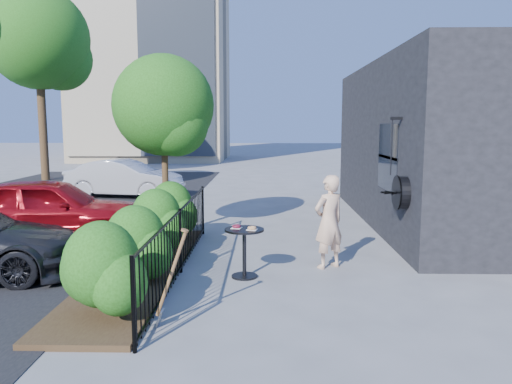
{
  "coord_description": "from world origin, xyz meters",
  "views": [
    {
      "loc": [
        -0.07,
        -8.15,
        2.48
      ],
      "look_at": [
        -0.26,
        1.32,
        1.2
      ],
      "focal_mm": 35.0,
      "sensor_mm": 36.0,
      "label": 1
    }
  ],
  "objects_px": {
    "patio_tree": "(166,112)",
    "car_red": "(50,209)",
    "shovel": "(169,283)",
    "car_silver": "(125,178)",
    "cafe_table": "(244,244)",
    "woman": "(329,222)",
    "street_tree_far": "(39,45)"
  },
  "relations": [
    {
      "from": "patio_tree",
      "to": "car_red",
      "type": "xyz_separation_m",
      "value": [
        -2.45,
        -0.52,
        -2.07
      ]
    },
    {
      "from": "patio_tree",
      "to": "shovel",
      "type": "xyz_separation_m",
      "value": [
        0.98,
        -5.02,
        -2.21
      ]
    },
    {
      "from": "car_silver",
      "to": "cafe_table",
      "type": "bearing_deg",
      "value": -144.24
    },
    {
      "from": "woman",
      "to": "shovel",
      "type": "bearing_deg",
      "value": 16.59
    },
    {
      "from": "woman",
      "to": "car_red",
      "type": "distance_m",
      "value": 6.01
    },
    {
      "from": "patio_tree",
      "to": "woman",
      "type": "relative_size",
      "value": 2.41
    },
    {
      "from": "car_red",
      "to": "shovel",
      "type": "bearing_deg",
      "value": -149.42
    },
    {
      "from": "patio_tree",
      "to": "shovel",
      "type": "bearing_deg",
      "value": -78.91
    },
    {
      "from": "cafe_table",
      "to": "woman",
      "type": "bearing_deg",
      "value": 22.17
    },
    {
      "from": "shovel",
      "to": "street_tree_far",
      "type": "bearing_deg",
      "value": 118.16
    },
    {
      "from": "car_red",
      "to": "car_silver",
      "type": "relative_size",
      "value": 1.03
    },
    {
      "from": "patio_tree",
      "to": "cafe_table",
      "type": "height_order",
      "value": "patio_tree"
    },
    {
      "from": "street_tree_far",
      "to": "car_silver",
      "type": "bearing_deg",
      "value": -45.81
    },
    {
      "from": "street_tree_far",
      "to": "patio_tree",
      "type": "bearing_deg",
      "value": -55.49
    },
    {
      "from": "street_tree_far",
      "to": "cafe_table",
      "type": "relative_size",
      "value": 9.61
    },
    {
      "from": "patio_tree",
      "to": "shovel",
      "type": "distance_m",
      "value": 5.57
    },
    {
      "from": "street_tree_far",
      "to": "shovel",
      "type": "relative_size",
      "value": 6.54
    },
    {
      "from": "street_tree_far",
      "to": "woman",
      "type": "bearing_deg",
      "value": -51.16
    },
    {
      "from": "car_red",
      "to": "patio_tree",
      "type": "bearing_deg",
      "value": -84.82
    },
    {
      "from": "street_tree_far",
      "to": "woman",
      "type": "relative_size",
      "value": 5.07
    },
    {
      "from": "patio_tree",
      "to": "shovel",
      "type": "relative_size",
      "value": 3.11
    },
    {
      "from": "street_tree_far",
      "to": "woman",
      "type": "distance_m",
      "value": 18.2
    },
    {
      "from": "cafe_table",
      "to": "woman",
      "type": "xyz_separation_m",
      "value": [
        1.44,
        0.59,
        0.26
      ]
    },
    {
      "from": "car_red",
      "to": "car_silver",
      "type": "xyz_separation_m",
      "value": [
        -0.25,
        6.57,
        -0.04
      ]
    },
    {
      "from": "street_tree_far",
      "to": "shovel",
      "type": "xyz_separation_m",
      "value": [
        8.68,
        -16.22,
        -5.36
      ]
    },
    {
      "from": "shovel",
      "to": "car_red",
      "type": "distance_m",
      "value": 5.66
    },
    {
      "from": "woman",
      "to": "car_red",
      "type": "height_order",
      "value": "woman"
    },
    {
      "from": "car_red",
      "to": "cafe_table",
      "type": "bearing_deg",
      "value": -126.88
    },
    {
      "from": "patio_tree",
      "to": "car_red",
      "type": "distance_m",
      "value": 3.25
    },
    {
      "from": "shovel",
      "to": "car_red",
      "type": "xyz_separation_m",
      "value": [
        -3.43,
        4.5,
        0.14
      ]
    },
    {
      "from": "street_tree_far",
      "to": "car_red",
      "type": "relative_size",
      "value": 2.04
    },
    {
      "from": "cafe_table",
      "to": "woman",
      "type": "distance_m",
      "value": 1.57
    }
  ]
}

